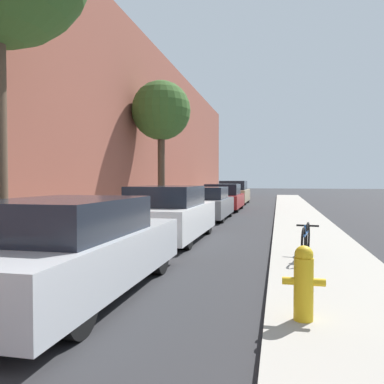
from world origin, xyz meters
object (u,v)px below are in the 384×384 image
(parked_car_grey, at_px, (205,204))
(fire_hydrant, at_px, (304,282))
(bicycle, at_px, (306,241))
(parked_car_red, at_px, (223,198))
(parked_car_champagne, at_px, (234,193))
(parked_car_silver, at_px, (71,249))
(street_tree_far, at_px, (161,112))
(parked_car_white, at_px, (168,214))

(parked_car_grey, relative_size, fire_hydrant, 5.18)
(fire_hydrant, relative_size, bicycle, 0.51)
(parked_car_red, height_order, parked_car_champagne, parked_car_champagne)
(parked_car_grey, height_order, fire_hydrant, parked_car_grey)
(parked_car_champagne, distance_m, bicycle, 19.16)
(parked_car_silver, distance_m, parked_car_red, 15.82)
(parked_car_grey, xyz_separation_m, street_tree_far, (-1.79, -0.20, 3.79))
(parked_car_white, bearing_deg, parked_car_champagne, 90.14)
(parked_car_silver, height_order, fire_hydrant, parked_car_silver)
(parked_car_champagne, xyz_separation_m, bicycle, (3.46, -18.84, -0.27))
(fire_hydrant, bearing_deg, parked_car_red, 100.72)
(parked_car_white, relative_size, bicycle, 2.82)
(parked_car_red, distance_m, parked_car_champagne, 5.88)
(bicycle, bearing_deg, parked_car_silver, -131.11)
(parked_car_red, distance_m, bicycle, 13.40)
(parked_car_white, height_order, parked_car_red, parked_car_white)
(parked_car_white, height_order, parked_car_champagne, parked_car_champagne)
(parked_car_grey, bearing_deg, parked_car_champagne, 89.94)
(parked_car_white, distance_m, parked_car_grey, 5.71)
(parked_car_white, bearing_deg, parked_car_silver, -89.42)
(parked_car_silver, xyz_separation_m, fire_hydrant, (3.12, -0.69, -0.12))
(parked_car_champagne, relative_size, bicycle, 2.99)
(parked_car_red, relative_size, bicycle, 2.69)
(parked_car_red, relative_size, street_tree_far, 0.76)
(parked_car_white, bearing_deg, street_tree_far, 108.50)
(parked_car_silver, distance_m, fire_hydrant, 3.20)
(parked_car_silver, height_order, parked_car_grey, parked_car_silver)
(parked_car_red, relative_size, parked_car_champagne, 0.90)
(fire_hydrant, bearing_deg, parked_car_silver, 167.55)
(parked_car_grey, relative_size, parked_car_champagne, 0.89)
(parked_car_champagne, relative_size, fire_hydrant, 5.82)
(fire_hydrant, bearing_deg, parked_car_grey, 105.49)
(parked_car_white, bearing_deg, fire_hydrant, -61.80)
(parked_car_red, distance_m, fire_hydrant, 16.80)
(parked_car_silver, xyz_separation_m, street_tree_far, (-1.90, 10.74, 3.76))
(parked_car_silver, height_order, street_tree_far, street_tree_far)
(street_tree_far, bearing_deg, parked_car_champagne, 80.64)
(parked_car_white, distance_m, fire_hydrant, 6.71)
(parked_car_silver, distance_m, bicycle, 4.42)
(street_tree_far, bearing_deg, parked_car_grey, 6.21)
(street_tree_far, distance_m, bicycle, 10.28)
(parked_car_white, bearing_deg, parked_car_grey, 90.51)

